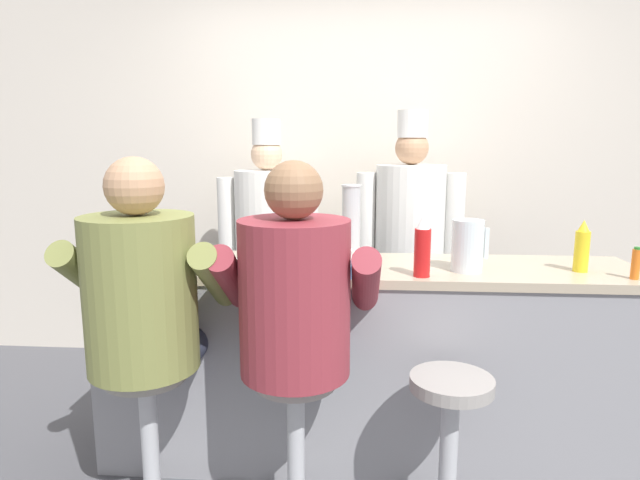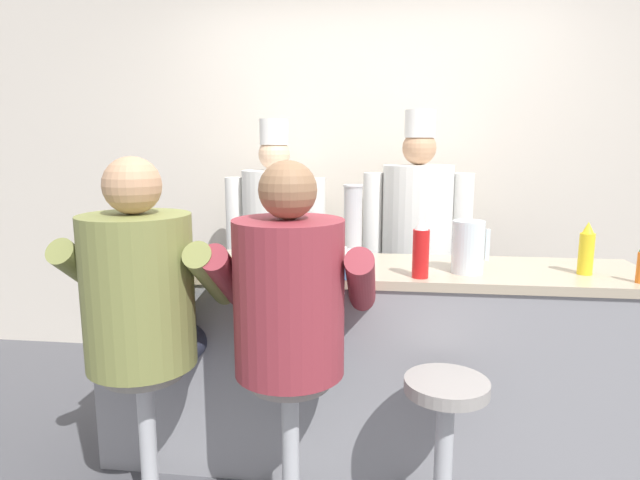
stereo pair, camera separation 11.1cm
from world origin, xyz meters
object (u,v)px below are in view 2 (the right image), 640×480
(coffee_mug_white, at_px, (339,255))
(cook_in_whites_far, at_px, (416,237))
(water_pitcher_clear, at_px, (468,247))
(cereal_bowl, at_px, (341,270))
(diner_seated_maroon, at_px, (291,305))
(cook_in_whites_near, at_px, (275,237))
(diner_seated_olive, at_px, (144,298))
(empty_stool_round, at_px, (445,432))
(cup_stack_steel, at_px, (353,221))
(mustard_bottle_yellow, at_px, (586,250))
(breakfast_plate, at_px, (222,263))
(ketchup_bottle_red, at_px, (421,249))

(coffee_mug_white, distance_m, cook_in_whites_far, 0.96)
(water_pitcher_clear, distance_m, coffee_mug_white, 0.59)
(cereal_bowl, distance_m, coffee_mug_white, 0.25)
(cereal_bowl, relative_size, diner_seated_maroon, 0.11)
(water_pitcher_clear, height_order, coffee_mug_white, water_pitcher_clear)
(cook_in_whites_near, bearing_deg, cook_in_whites_far, -1.99)
(cereal_bowl, distance_m, diner_seated_olive, 0.82)
(diner_seated_olive, bearing_deg, coffee_mug_white, 34.77)
(water_pitcher_clear, xyz_separation_m, empty_stool_round, (-0.12, -0.42, -0.64))
(cup_stack_steel, bearing_deg, mustard_bottle_yellow, -12.61)
(breakfast_plate, height_order, cook_in_whites_near, cook_in_whites_near)
(diner_seated_olive, bearing_deg, cook_in_whites_near, 80.13)
(breakfast_plate, height_order, cup_stack_steel, cup_stack_steel)
(cook_in_whites_far, bearing_deg, diner_seated_olive, -129.88)
(diner_seated_maroon, relative_size, cook_in_whites_far, 0.85)
(coffee_mug_white, height_order, cook_in_whites_near, cook_in_whites_near)
(cereal_bowl, bearing_deg, diner_seated_maroon, -123.69)
(mustard_bottle_yellow, relative_size, cup_stack_steel, 0.64)
(empty_stool_round, xyz_separation_m, cook_in_whites_near, (-0.95, 1.44, 0.48))
(water_pitcher_clear, xyz_separation_m, diner_seated_maroon, (-0.72, -0.38, -0.17))
(cereal_bowl, bearing_deg, diner_seated_olive, -161.38)
(water_pitcher_clear, relative_size, coffee_mug_white, 1.75)
(water_pitcher_clear, height_order, breakfast_plate, water_pitcher_clear)
(water_pitcher_clear, relative_size, diner_seated_maroon, 0.16)
(breakfast_plate, relative_size, cook_in_whites_near, 0.15)
(cup_stack_steel, xyz_separation_m, empty_stool_round, (0.40, -0.68, -0.71))
(cook_in_whites_far, bearing_deg, diner_seated_maroon, -111.83)
(breakfast_plate, height_order, cereal_bowl, cereal_bowl)
(mustard_bottle_yellow, height_order, water_pitcher_clear, same)
(breakfast_plate, xyz_separation_m, cook_in_whites_near, (0.04, 1.03, -0.06))
(coffee_mug_white, xyz_separation_m, cook_in_whites_near, (-0.49, 0.89, -0.08))
(water_pitcher_clear, bearing_deg, mustard_bottle_yellow, 3.61)
(cereal_bowl, bearing_deg, water_pitcher_clear, 12.86)
(empty_stool_round, bearing_deg, ketchup_bottle_red, 106.65)
(cereal_bowl, height_order, cook_in_whites_near, cook_in_whites_near)
(breakfast_plate, xyz_separation_m, coffee_mug_white, (0.53, 0.13, 0.02))
(diner_seated_maroon, distance_m, cook_in_whites_near, 1.45)
(diner_seated_maroon, bearing_deg, cook_in_whites_near, 104.09)
(ketchup_bottle_red, relative_size, mustard_bottle_yellow, 1.13)
(ketchup_bottle_red, height_order, cook_in_whites_near, cook_in_whites_near)
(mustard_bottle_yellow, distance_m, empty_stool_round, 0.99)
(diner_seated_maroon, bearing_deg, breakfast_plate, 135.73)
(coffee_mug_white, distance_m, empty_stool_round, 0.91)
(empty_stool_round, distance_m, cook_in_whites_near, 1.79)
(breakfast_plate, relative_size, empty_stool_round, 0.39)
(ketchup_bottle_red, xyz_separation_m, cereal_bowl, (-0.33, -0.01, -0.09))
(cereal_bowl, xyz_separation_m, diner_seated_olive, (-0.77, -0.26, -0.08))
(diner_seated_olive, xyz_separation_m, diner_seated_maroon, (0.60, -0.00, -0.01))
(water_pitcher_clear, distance_m, diner_seated_olive, 1.38)
(diner_seated_olive, relative_size, diner_seated_maroon, 1.01)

